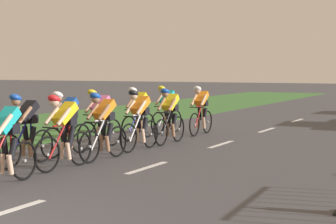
{
  "coord_description": "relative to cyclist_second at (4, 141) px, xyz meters",
  "views": [
    {
      "loc": [
        5.58,
        -4.11,
        2.01
      ],
      "look_at": [
        0.06,
        6.3,
        1.1
      ],
      "focal_mm": 58.11,
      "sensor_mm": 36.0,
      "label": 1
    }
  ],
  "objects": [
    {
      "name": "cyclist_twelfth",
      "position": [
        -0.1,
        8.43,
        0.0
      ],
      "size": [
        0.42,
        1.72,
        1.56
      ],
      "color": "black",
      "rests_on": "ground"
    },
    {
      "name": "cyclist_tenth",
      "position": [
        0.02,
        6.12,
        0.0
      ],
      "size": [
        0.42,
        1.72,
        1.56
      ],
      "color": "black",
      "rests_on": "ground"
    },
    {
      "name": "cyclist_second",
      "position": [
        0.0,
        0.0,
        0.0
      ],
      "size": [
        0.44,
        1.72,
        1.56
      ],
      "color": "black",
      "rests_on": "ground"
    },
    {
      "name": "cyclist_ninth",
      "position": [
        -1.26,
        6.57,
        0.0
      ],
      "size": [
        0.43,
        1.72,
        1.56
      ],
      "color": "black",
      "rests_on": "ground"
    },
    {
      "name": "cyclist_fifth",
      "position": [
        -1.12,
        3.1,
        0.0
      ],
      "size": [
        0.43,
        1.72,
        1.56
      ],
      "color": "black",
      "rests_on": "ground"
    },
    {
      "name": "cyclist_eleventh",
      "position": [
        -1.2,
        8.21,
        0.0
      ],
      "size": [
        0.45,
        1.72,
        1.56
      ],
      "color": "black",
      "rests_on": "ground"
    },
    {
      "name": "cyclist_third",
      "position": [
        -1.05,
        1.66,
        0.0
      ],
      "size": [
        0.42,
        1.72,
        1.56
      ],
      "color": "black",
      "rests_on": "ground"
    },
    {
      "name": "cyclist_fourth",
      "position": [
        -0.1,
        1.74,
        0.0
      ],
      "size": [
        0.43,
        1.72,
        1.56
      ],
      "color": "black",
      "rests_on": "ground"
    },
    {
      "name": "cyclist_seventh",
      "position": [
        -1.2,
        4.56,
        0.0
      ],
      "size": [
        0.45,
        1.72,
        1.56
      ],
      "color": "black",
      "rests_on": "ground"
    },
    {
      "name": "cyclist_sixth",
      "position": [
        -0.04,
        3.04,
        0.0
      ],
      "size": [
        0.43,
        1.72,
        1.56
      ],
      "color": "black",
      "rests_on": "ground"
    },
    {
      "name": "lane_markings_centre",
      "position": [
        1.3,
        4.68,
        -0.78
      ],
      "size": [
        0.14,
        21.6,
        0.01
      ],
      "color": "white",
      "rests_on": "ground"
    },
    {
      "name": "grass_verge",
      "position": [
        -6.46,
        11.2,
        -0.78
      ],
      "size": [
        7.0,
        60.0,
        0.01
      ],
      "primitive_type": "cube",
      "color": "#3D7033",
      "rests_on": "ground"
    },
    {
      "name": "cyclist_eighth",
      "position": [
        -0.08,
        4.69,
        0.0
      ],
      "size": [
        0.42,
        1.72,
        1.56
      ],
      "color": "black",
      "rests_on": "ground"
    }
  ]
}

